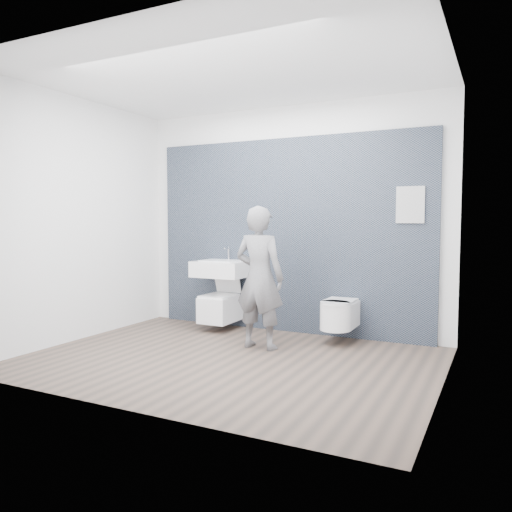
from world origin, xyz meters
The scene contains 8 objects.
ground centered at (0.00, 0.00, 0.00)m, with size 4.00×4.00×0.00m, color brown.
room_shell centered at (0.00, 0.00, 1.74)m, with size 4.00×4.00×4.00m.
tile_wall centered at (0.00, 1.47, 0.00)m, with size 3.60×0.06×2.40m, color black.
washbasin centered at (-0.79, 1.19, 0.78)m, with size 0.67×0.50×0.50m.
toilet_square centered at (-0.79, 1.17, 0.29)m, with size 0.38×0.55×0.73m.
toilet_rounded centered at (0.77, 1.15, 0.33)m, with size 0.35×0.59×0.32m.
info_placard centered at (1.49, 1.43, 0.00)m, with size 0.30×0.03×0.40m, color white.
visitor centered at (0.07, 0.54, 0.77)m, with size 0.56×0.37×1.54m, color gray.
Camera 1 is at (2.42, -4.26, 1.38)m, focal length 35.00 mm.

